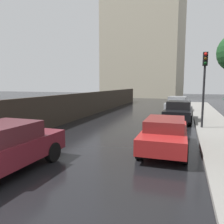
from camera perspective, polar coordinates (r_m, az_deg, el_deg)
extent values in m
cube|color=maroon|center=(9.06, 13.62, -5.92)|extent=(1.69, 4.28, 0.55)
cube|color=maroon|center=(8.87, 13.67, -2.99)|extent=(1.47, 2.09, 0.42)
cylinder|color=black|center=(10.56, 10.06, -5.48)|extent=(0.23, 0.64, 0.64)
cylinder|color=black|center=(10.47, 18.30, -5.85)|extent=(0.23, 0.64, 0.64)
cylinder|color=black|center=(7.87, 7.20, -9.87)|extent=(0.23, 0.64, 0.64)
cylinder|color=black|center=(7.75, 18.40, -10.46)|extent=(0.23, 0.64, 0.64)
cube|color=#B2B5BA|center=(21.74, 16.60, 1.71)|extent=(2.09, 4.65, 0.65)
cube|color=gray|center=(21.81, 16.69, 3.24)|extent=(1.69, 2.08, 0.50)
cylinder|color=black|center=(23.35, 14.99, 1.33)|extent=(0.26, 0.62, 0.60)
cylinder|color=black|center=(23.19, 18.97, 1.14)|extent=(0.26, 0.62, 0.60)
cylinder|color=black|center=(20.40, 13.85, 0.53)|extent=(0.26, 0.62, 0.60)
cylinder|color=black|center=(20.22, 18.40, 0.31)|extent=(0.26, 0.62, 0.60)
cube|color=black|center=(16.04, 16.94, -0.24)|extent=(1.93, 4.14, 0.59)
cube|color=black|center=(15.97, 17.01, 1.76)|extent=(1.61, 1.78, 0.54)
cylinder|color=black|center=(17.48, 14.62, -0.53)|extent=(0.25, 0.66, 0.65)
cylinder|color=black|center=(17.37, 19.89, -0.78)|extent=(0.25, 0.66, 0.65)
cylinder|color=black|center=(14.84, 13.40, -1.85)|extent=(0.25, 0.66, 0.65)
cylinder|color=black|center=(14.72, 19.61, -2.16)|extent=(0.25, 0.66, 0.65)
cube|color=maroon|center=(7.37, -26.73, -9.10)|extent=(1.94, 4.05, 0.65)
cube|color=#461C22|center=(7.22, -27.07, -4.72)|extent=(1.66, 2.01, 0.51)
cylinder|color=black|center=(7.87, -15.19, -10.00)|extent=(0.24, 0.67, 0.66)
cylinder|color=black|center=(8.92, -24.11, -8.33)|extent=(0.24, 0.67, 0.66)
cylinder|color=black|center=(13.55, 22.69, 3.61)|extent=(0.12, 0.12, 3.51)
cube|color=black|center=(13.60, 23.14, 12.59)|extent=(0.26, 0.26, 0.75)
sphere|color=red|center=(13.46, 23.25, 13.72)|extent=(0.17, 0.17, 0.17)
sphere|color=#392405|center=(13.43, 23.20, 12.66)|extent=(0.17, 0.17, 0.17)
sphere|color=black|center=(13.41, 23.14, 11.60)|extent=(0.17, 0.17, 0.17)
cube|color=#B2A88E|center=(47.98, 8.28, 22.36)|extent=(16.16, 11.71, 30.29)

